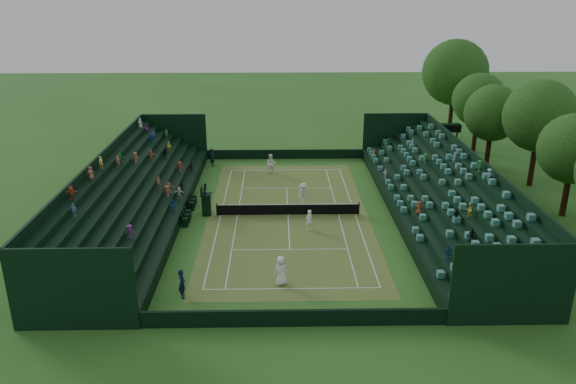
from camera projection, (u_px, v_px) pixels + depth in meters
name	position (u px, v px, depth m)	size (l,w,h in m)	color
ground	(288.00, 215.00, 45.75)	(160.00, 160.00, 0.00)	#27611E
court_surface	(288.00, 215.00, 45.74)	(12.97, 26.77, 0.01)	#387627
perimeter_wall_north	(285.00, 154.00, 60.47)	(17.17, 0.20, 1.00)	black
perimeter_wall_south	(294.00, 318.00, 30.67)	(17.17, 0.20, 1.00)	black
perimeter_wall_east	(392.00, 209.00, 45.73)	(0.20, 31.77, 1.00)	black
perimeter_wall_west	(183.00, 210.00, 45.41)	(0.20, 31.77, 1.00)	black
north_grandstand	(444.00, 196.00, 45.45)	(6.60, 32.00, 4.90)	black
south_grandstand	(130.00, 198.00, 44.97)	(6.60, 32.00, 4.90)	black
tennis_net	(288.00, 209.00, 45.56)	(11.67, 0.10, 1.06)	black
scoreboard_tower	(451.00, 129.00, 60.01)	(2.00, 1.00, 3.70)	black
tree_row	(502.00, 104.00, 55.55)	(9.49, 37.84, 11.78)	black
umpire_chair	(206.00, 202.00, 45.33)	(0.87, 0.87, 2.75)	black
courtside_chairs	(190.00, 210.00, 45.77)	(0.47, 5.44, 1.01)	black
player_near_west	(281.00, 271.00, 34.78)	(0.94, 0.61, 1.93)	white
player_near_east	(309.00, 220.00, 42.64)	(0.61, 0.40, 1.67)	white
player_far_west	(271.00, 164.00, 55.44)	(0.98, 0.76, 2.01)	white
player_far_east	(303.00, 193.00, 47.81)	(1.21, 0.70, 1.88)	silver
line_judge_north	(213.00, 157.00, 57.84)	(0.68, 0.45, 1.87)	black
line_judge_south	(182.00, 283.00, 33.36)	(0.68, 0.45, 1.86)	black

